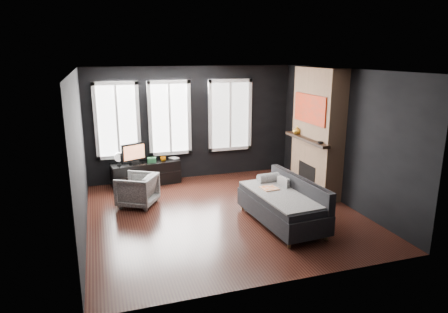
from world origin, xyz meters
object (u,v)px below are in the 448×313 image
object	(u,v)px
sofa	(282,202)
monitor	(134,152)
book	(171,154)
mug	(163,158)
armchair	(137,189)
media_console	(146,173)
mantel_vase	(297,130)

from	to	relation	value
sofa	monitor	bearing A→B (deg)	123.40
monitor	book	xyz separation A→B (m)	(0.88, 0.15, -0.15)
mug	book	world-z (taller)	book
armchair	media_console	xyz separation A→B (m)	(0.33, 1.29, -0.09)
sofa	media_console	size ratio (longest dim) A/B	1.23
sofa	mantel_vase	bearing A→B (deg)	51.61
armchair	media_console	bearing A→B (deg)	-163.94
armchair	book	distance (m)	1.73
monitor	mantel_vase	bearing A→B (deg)	-41.70
sofa	media_console	xyz separation A→B (m)	(-2.04, 2.98, -0.15)
mug	mantel_vase	distance (m)	3.15
media_console	mug	world-z (taller)	mug
monitor	mug	size ratio (longest dim) A/B	4.59
armchair	mantel_vase	distance (m)	3.70
monitor	mug	world-z (taller)	monitor
mug	monitor	bearing A→B (deg)	-178.28
sofa	mug	xyz separation A→B (m)	(-1.63, 2.97, 0.19)
armchair	book	size ratio (longest dim) A/B	3.00
mug	sofa	bearing A→B (deg)	-61.21
mantel_vase	media_console	bearing A→B (deg)	159.86
armchair	monitor	distance (m)	1.34
sofa	media_console	world-z (taller)	sofa
sofa	monitor	size ratio (longest dim) A/B	3.21
sofa	armchair	world-z (taller)	sofa
mug	mantel_vase	bearing A→B (deg)	-22.58
armchair	mantel_vase	size ratio (longest dim) A/B	3.83
armchair	sofa	bearing A→B (deg)	84.89
media_console	monitor	xyz separation A→B (m)	(-0.25, -0.03, 0.54)
monitor	book	world-z (taller)	monitor
mug	mantel_vase	size ratio (longest dim) A/B	0.70
mantel_vase	armchair	bearing A→B (deg)	-178.32
mug	book	distance (m)	0.25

